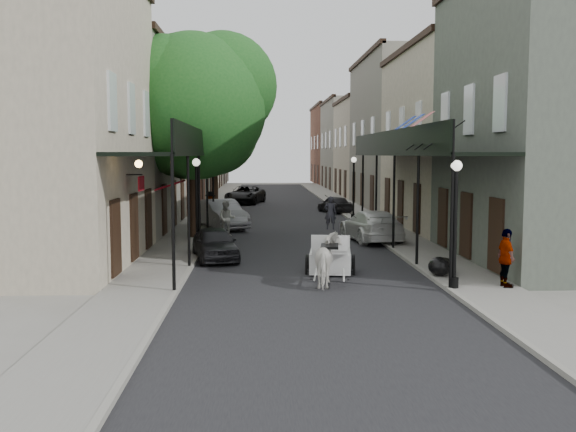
{
  "coord_description": "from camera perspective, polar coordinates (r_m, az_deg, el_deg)",
  "views": [
    {
      "loc": [
        -1.56,
        -20.17,
        3.99
      ],
      "look_at": [
        -0.44,
        4.65,
        1.6
      ],
      "focal_mm": 40.0,
      "sensor_mm": 36.0,
      "label": 1
    }
  ],
  "objects": [
    {
      "name": "car_left_near",
      "position": [
        24.46,
        -6.51,
        -2.45
      ],
      "size": [
        2.21,
        3.89,
        1.25
      ],
      "primitive_type": "imported",
      "rotation": [
        0.0,
        0.0,
        0.21
      ],
      "color": "black",
      "rests_on": "ground"
    },
    {
      "name": "lamppost_left",
      "position": [
        26.36,
        -8.11,
        1.22
      ],
      "size": [
        0.32,
        0.32,
        3.71
      ],
      "color": "black",
      "rests_on": "sidewalk_left"
    },
    {
      "name": "tree_far",
      "position": [
        44.46,
        -6.1,
        7.85
      ],
      "size": [
        6.45,
        6.0,
        8.61
      ],
      "color": "#382619",
      "rests_on": "sidewalk_left"
    },
    {
      "name": "horse",
      "position": [
        19.55,
        3.71,
        -3.93
      ],
      "size": [
        1.08,
        1.97,
        1.59
      ],
      "primitive_type": "imported",
      "rotation": [
        0.0,
        0.0,
        3.02
      ],
      "color": "silver",
      "rests_on": "ground"
    },
    {
      "name": "lamppost_right_far",
      "position": [
        38.63,
        5.85,
        2.59
      ],
      "size": [
        0.32,
        0.32,
        3.71
      ],
      "color": "black",
      "rests_on": "sidewalk_right"
    },
    {
      "name": "car_left_mid",
      "position": [
        34.66,
        -5.95,
        0.16
      ],
      "size": [
        3.29,
        5.02,
        1.56
      ],
      "primitive_type": "imported",
      "rotation": [
        0.0,
        0.0,
        0.38
      ],
      "color": "#96959A",
      "rests_on": "ground"
    },
    {
      "name": "sidewalk_right",
      "position": [
        40.89,
        6.66,
        -0.05
      ],
      "size": [
        2.2,
        90.0,
        0.12
      ],
      "primitive_type": "cube",
      "color": "gray",
      "rests_on": "ground"
    },
    {
      "name": "building_row_right",
      "position": [
        51.2,
        8.93,
        6.84
      ],
      "size": [
        5.0,
        80.0,
        10.5
      ],
      "primitive_type": "cube",
      "color": "gray",
      "rests_on": "ground"
    },
    {
      "name": "pedestrian_walking",
      "position": [
        31.46,
        -5.46,
        -0.23
      ],
      "size": [
        0.84,
        0.66,
        1.73
      ],
      "primitive_type": "imported",
      "rotation": [
        0.0,
        0.0,
        0.0
      ],
      "color": "beige",
      "rests_on": "ground"
    },
    {
      "name": "pedestrian_sidewalk_left",
      "position": [
        37.99,
        -6.91,
        0.89
      ],
      "size": [
        1.22,
        0.89,
        1.69
      ],
      "primitive_type": "imported",
      "rotation": [
        0.0,
        0.0,
        3.41
      ],
      "color": "gray",
      "rests_on": "sidewalk_left"
    },
    {
      "name": "car_right_far",
      "position": [
        43.97,
        4.16,
        1.05
      ],
      "size": [
        2.33,
        3.72,
        1.18
      ],
      "primitive_type": "imported",
      "rotation": [
        0.0,
        0.0,
        3.43
      ],
      "color": "black",
      "rests_on": "ground"
    },
    {
      "name": "building_row_left",
      "position": [
        50.67,
        -10.64,
        6.83
      ],
      "size": [
        5.0,
        80.0,
        10.5
      ],
      "primitive_type": "cube",
      "color": "beige",
      "rests_on": "ground"
    },
    {
      "name": "lamppost_right_near",
      "position": [
        19.13,
        14.64,
        -0.51
      ],
      "size": [
        0.32,
        0.32,
        3.71
      ],
      "color": "black",
      "rests_on": "sidewalk_right"
    },
    {
      "name": "ground",
      "position": [
        20.62,
        1.81,
        -5.67
      ],
      "size": [
        140.0,
        140.0,
        0.0
      ],
      "primitive_type": "plane",
      "color": "gray",
      "rests_on": "ground"
    },
    {
      "name": "gallery_right",
      "position": [
        27.88,
        10.63,
        5.53
      ],
      "size": [
        2.2,
        18.05,
        4.88
      ],
      "color": "black",
      "rests_on": "sidewalk_right"
    },
    {
      "name": "road",
      "position": [
        40.39,
        -0.36,
        -0.16
      ],
      "size": [
        8.0,
        90.0,
        0.01
      ],
      "primitive_type": "cube",
      "color": "black",
      "rests_on": "ground"
    },
    {
      "name": "gallery_left",
      "position": [
        27.34,
        -9.41,
        5.55
      ],
      "size": [
        2.2,
        18.05,
        4.88
      ],
      "color": "black",
      "rests_on": "sidewalk_left"
    },
    {
      "name": "tree_near",
      "position": [
        30.56,
        -7.65,
        10.14
      ],
      "size": [
        7.31,
        6.8,
        9.63
      ],
      "color": "#382619",
      "rests_on": "sidewalk_left"
    },
    {
      "name": "car_left_far",
      "position": [
        52.05,
        -3.82,
        1.9
      ],
      "size": [
        3.55,
        5.7,
        1.47
      ],
      "primitive_type": "imported",
      "rotation": [
        0.0,
        0.0,
        -0.22
      ],
      "color": "black",
      "rests_on": "ground"
    },
    {
      "name": "trash_bags",
      "position": [
        21.3,
        13.5,
        -4.34
      ],
      "size": [
        0.98,
        1.13,
        0.62
      ],
      "color": "black",
      "rests_on": "sidewalk_right"
    },
    {
      "name": "car_right_near",
      "position": [
        29.8,
        7.4,
        -0.86
      ],
      "size": [
        2.63,
        5.15,
        1.43
      ],
      "primitive_type": "imported",
      "rotation": [
        0.0,
        0.0,
        3.27
      ],
      "color": "silver",
      "rests_on": "ground"
    },
    {
      "name": "carriage",
      "position": [
        21.96,
        3.79,
        -2.26
      ],
      "size": [
        1.8,
        2.49,
        2.66
      ],
      "rotation": [
        0.0,
        0.0,
        -0.12
      ],
      "color": "black",
      "rests_on": "ground"
    },
    {
      "name": "pedestrian_sidewalk_right",
      "position": [
        19.77,
        18.82,
        -3.55
      ],
      "size": [
        0.44,
        1.02,
        1.73
      ],
      "primitive_type": "imported",
      "rotation": [
        0.0,
        0.0,
        1.59
      ],
      "color": "gray",
      "rests_on": "sidewalk_right"
    },
    {
      "name": "sidewalk_left",
      "position": [
        40.5,
        -7.44,
        -0.12
      ],
      "size": [
        2.2,
        90.0,
        0.12
      ],
      "primitive_type": "cube",
      "color": "gray",
      "rests_on": "ground"
    }
  ]
}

